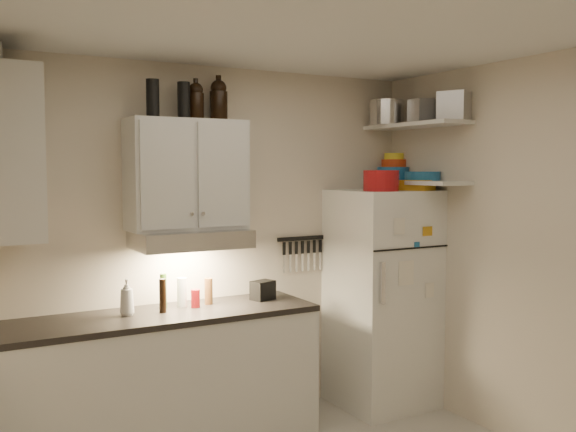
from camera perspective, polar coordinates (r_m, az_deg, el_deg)
ceiling at (r=3.46m, az=3.89°, el=16.64°), size 3.20×3.00×0.02m
back_wall at (r=4.75m, az=-6.27°, el=-2.65°), size 3.20×0.02×2.60m
left_wall at (r=2.89m, az=-24.26°, el=-7.45°), size 0.02×3.00×2.60m
right_wall at (r=4.50m, az=21.22°, el=-3.28°), size 0.02×3.00×2.60m
base_cabinet at (r=4.46m, az=-11.27°, el=-14.49°), size 2.10×0.60×0.88m
countertop at (r=4.34m, az=-11.36°, el=-8.73°), size 2.10×0.62×0.04m
upper_cabinet at (r=4.44m, az=-9.00°, el=3.65°), size 0.80×0.33×0.75m
side_cabinet at (r=4.05m, az=-23.62°, el=5.06°), size 0.33×0.55×1.00m
range_hood at (r=4.40m, az=-8.64°, el=-2.03°), size 0.76×0.46×0.12m
fridge at (r=5.15m, az=8.36°, el=-7.20°), size 0.70×0.68×1.70m
shelf_hi at (r=5.08m, az=11.27°, el=7.91°), size 0.30×0.95×0.03m
shelf_lo at (r=5.07m, az=11.20°, el=2.95°), size 0.30×0.95×0.03m
knife_strip at (r=5.04m, az=1.19°, el=-2.00°), size 0.42×0.02×0.03m
dutch_oven at (r=4.81m, az=8.27°, el=3.13°), size 0.35×0.35×0.15m
book_stack at (r=4.99m, az=11.32°, el=2.70°), size 0.26×0.29×0.08m
spice_jar at (r=5.08m, az=9.26°, el=2.82°), size 0.07×0.07×0.09m
stock_pot at (r=5.25m, az=8.77°, el=9.06°), size 0.33×0.33×0.20m
tin_a at (r=5.08m, az=11.92°, el=9.10°), size 0.20×0.18×0.18m
tin_b at (r=4.86m, az=14.65°, el=9.43°), size 0.27×0.27×0.21m
bowl_teal at (r=5.35m, az=9.33°, el=3.76°), size 0.26×0.26×0.10m
bowl_orange at (r=5.42m, az=9.40°, el=4.65°), size 0.21×0.21×0.06m
bowl_yellow at (r=5.42m, az=9.41°, el=5.25°), size 0.16×0.16×0.05m
plates at (r=5.08m, az=11.86°, el=3.50°), size 0.31×0.31×0.07m
growler_a at (r=4.51m, az=-8.19°, el=10.10°), size 0.13×0.13×0.26m
growler_b at (r=4.62m, az=-6.19°, el=10.21°), size 0.13×0.13×0.30m
thermos_a at (r=4.43m, az=-9.25°, el=10.10°), size 0.10×0.10×0.25m
thermos_b at (r=4.34m, az=-11.94°, el=10.19°), size 0.10×0.10×0.25m
soap_bottle at (r=4.29m, az=-14.13°, el=-6.84°), size 0.11×0.12×0.26m
pepper_mill at (r=4.54m, az=-7.08°, el=-6.65°), size 0.07×0.07×0.18m
oil_bottle at (r=4.45m, az=-11.02°, el=-6.56°), size 0.05×0.05×0.24m
vinegar_bottle at (r=4.32m, az=-11.08°, el=-6.97°), size 0.06×0.06×0.22m
clear_bottle at (r=4.49m, az=-9.42°, el=-6.69°), size 0.07×0.07×0.20m
red_jar at (r=4.45m, az=-8.23°, el=-7.26°), size 0.07×0.07×0.12m
caddy at (r=4.67m, az=-2.26°, el=-6.61°), size 0.19×0.16×0.14m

